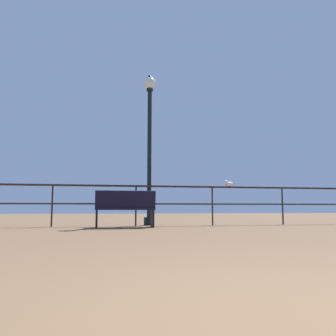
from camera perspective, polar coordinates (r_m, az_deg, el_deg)
pier_railing at (r=9.43m, az=-5.28°, el=-4.53°), size 25.92×0.05×1.09m
bench_near_left at (r=8.60m, az=-7.02°, el=-6.40°), size 1.46×0.69×0.89m
lamppost_center at (r=9.96m, az=-3.05°, el=5.46°), size 0.35×0.35×4.35m
seagull_on_rail at (r=10.09m, az=9.91°, el=-2.53°), size 0.39×0.16×0.18m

